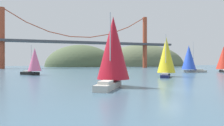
{
  "coord_description": "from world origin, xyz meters",
  "views": [
    {
      "loc": [
        -13.44,
        -20.64,
        3.29
      ],
      "look_at": [
        0.0,
        26.48,
        3.16
      ],
      "focal_mm": 30.91,
      "sensor_mm": 36.0,
      "label": 1
    }
  ],
  "objects_px": {
    "sailboat_scarlet_sail": "(224,59)",
    "sailboat_blue_spinnaker": "(189,58)",
    "sailboat_yellow_sail": "(166,56)",
    "sailboat_crimson_sail": "(113,50)",
    "sailboat_pink_spinnaker": "(34,61)"
  },
  "relations": [
    {
      "from": "sailboat_crimson_sail",
      "to": "sailboat_scarlet_sail",
      "type": "bearing_deg",
      "value": 30.47
    },
    {
      "from": "sailboat_crimson_sail",
      "to": "sailboat_yellow_sail",
      "type": "bearing_deg",
      "value": 40.36
    },
    {
      "from": "sailboat_scarlet_sail",
      "to": "sailboat_pink_spinnaker",
      "type": "height_order",
      "value": "sailboat_scarlet_sail"
    },
    {
      "from": "sailboat_scarlet_sail",
      "to": "sailboat_blue_spinnaker",
      "type": "xyz_separation_m",
      "value": [
        -12.6,
        1.8,
        0.05
      ]
    },
    {
      "from": "sailboat_scarlet_sail",
      "to": "sailboat_crimson_sail",
      "type": "xyz_separation_m",
      "value": [
        -48.02,
        -28.25,
        0.37
      ]
    },
    {
      "from": "sailboat_blue_spinnaker",
      "to": "sailboat_yellow_sail",
      "type": "relative_size",
      "value": 1.06
    },
    {
      "from": "sailboat_scarlet_sail",
      "to": "sailboat_blue_spinnaker",
      "type": "bearing_deg",
      "value": 171.87
    },
    {
      "from": "sailboat_yellow_sail",
      "to": "sailboat_blue_spinnaker",
      "type": "bearing_deg",
      "value": 40.26
    },
    {
      "from": "sailboat_scarlet_sail",
      "to": "sailboat_blue_spinnaker",
      "type": "height_order",
      "value": "sailboat_blue_spinnaker"
    },
    {
      "from": "sailboat_blue_spinnaker",
      "to": "sailboat_crimson_sail",
      "type": "distance_m",
      "value": 46.45
    },
    {
      "from": "sailboat_blue_spinnaker",
      "to": "sailboat_crimson_sail",
      "type": "height_order",
      "value": "sailboat_blue_spinnaker"
    },
    {
      "from": "sailboat_scarlet_sail",
      "to": "sailboat_blue_spinnaker",
      "type": "distance_m",
      "value": 12.73
    },
    {
      "from": "sailboat_blue_spinnaker",
      "to": "sailboat_yellow_sail",
      "type": "bearing_deg",
      "value": -139.74
    },
    {
      "from": "sailboat_blue_spinnaker",
      "to": "sailboat_crimson_sail",
      "type": "relative_size",
      "value": 1.06
    },
    {
      "from": "sailboat_pink_spinnaker",
      "to": "sailboat_crimson_sail",
      "type": "height_order",
      "value": "sailboat_crimson_sail"
    }
  ]
}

